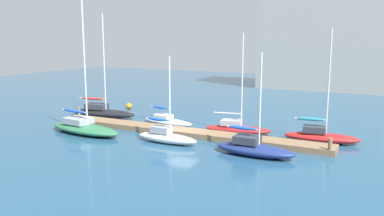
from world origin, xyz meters
name	(u,v)px	position (x,y,z in m)	size (l,w,h in m)	color
ground_plane	(181,134)	(0.00, 0.00, 0.00)	(120.00, 120.00, 0.00)	navy
dock_pier	(181,132)	(0.00, 0.00, 0.23)	(25.53, 1.96, 0.46)	#846647
dock_piling_near_end	(79,113)	(-12.36, 0.83, 0.64)	(0.28, 0.28, 1.29)	#846647
dock_piling_far_end	(330,147)	(12.36, -0.83, 0.64)	(0.28, 0.28, 1.29)	#846647
sailboat_0	(102,111)	(-11.05, 2.82, 0.61)	(7.59, 3.04, 10.65)	black
sailboat_1	(84,127)	(-7.81, -3.51, 0.58)	(7.85, 3.30, 11.79)	#2D7047
sailboat_2	(167,120)	(-3.14, 2.88, 0.45)	(5.59, 2.21, 6.59)	white
sailboat_3	(166,136)	(0.26, -3.01, 0.56)	(5.26, 1.45, 6.80)	white
sailboat_4	(237,128)	(4.17, 2.47, 0.51)	(5.98, 2.72, 8.65)	#B21E1E
sailboat_5	(254,148)	(7.53, -3.12, 0.57)	(5.88, 2.16, 7.27)	navy
sailboat_6	(321,135)	(11.15, 2.72, 0.58)	(5.99, 2.43, 8.95)	#B21E1E
mooring_buoy_orange	(129,106)	(-11.42, 8.09, 0.36)	(0.71, 0.71, 0.71)	orange
harbor_building_distant	(324,29)	(5.42, 38.14, 9.61)	(19.60, 9.19, 19.22)	#ADA89E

